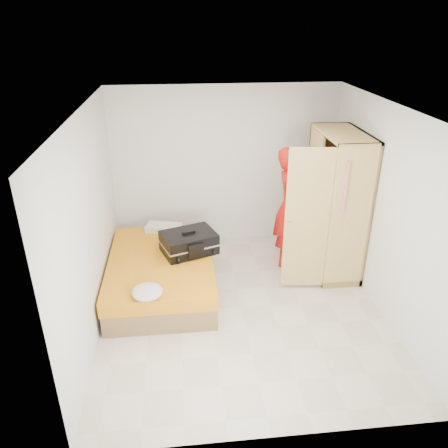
{
  "coord_description": "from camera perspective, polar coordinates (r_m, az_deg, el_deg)",
  "views": [
    {
      "loc": [
        -0.73,
        -4.71,
        3.52
      ],
      "look_at": [
        -0.18,
        0.51,
        1.0
      ],
      "focal_mm": 35.0,
      "sensor_mm": 36.0,
      "label": 1
    }
  ],
  "objects": [
    {
      "name": "pillow",
      "position": [
        6.81,
        -7.87,
        -0.5
      ],
      "size": [
        0.58,
        0.4,
        0.1
      ],
      "primitive_type": "cube",
      "rotation": [
        0.0,
        0.0,
        -0.26
      ],
      "color": "silver",
      "rests_on": "bed"
    },
    {
      "name": "person",
      "position": [
        6.61,
        8.57,
        2.2
      ],
      "size": [
        0.63,
        0.78,
        1.85
      ],
      "primitive_type": "imported",
      "rotation": [
        0.0,
        0.0,
        1.25
      ],
      "color": "red",
      "rests_on": "ground"
    },
    {
      "name": "round_cushion",
      "position": [
        5.29,
        -10.0,
        -8.71
      ],
      "size": [
        0.37,
        0.37,
        0.14
      ],
      "primitive_type": "ellipsoid",
      "color": "silver",
      "rests_on": "bed"
    },
    {
      "name": "bed",
      "position": [
        6.21,
        -8.15,
        -6.42
      ],
      "size": [
        1.42,
        2.02,
        0.5
      ],
      "color": "brown",
      "rests_on": "ground"
    },
    {
      "name": "room",
      "position": [
        5.26,
        2.49,
        0.66
      ],
      "size": [
        4.0,
        4.02,
        2.6
      ],
      "color": "beige",
      "rests_on": "ground"
    },
    {
      "name": "wardrobe",
      "position": [
        6.5,
        14.08,
        2.0
      ],
      "size": [
        1.17,
        1.2,
        2.1
      ],
      "color": "#DDB56C",
      "rests_on": "ground"
    },
    {
      "name": "suitcase",
      "position": [
        6.13,
        -4.6,
        -2.43
      ],
      "size": [
        0.88,
        0.75,
        0.32
      ],
      "rotation": [
        0.0,
        0.0,
        0.34
      ],
      "color": "black",
      "rests_on": "bed"
    }
  ]
}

